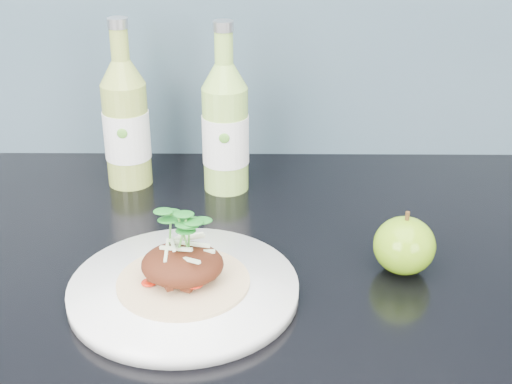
% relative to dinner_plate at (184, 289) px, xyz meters
% --- Properties ---
extents(dinner_plate, '(0.26, 0.26, 0.02)m').
position_rel_dinner_plate_xyz_m(dinner_plate, '(0.00, 0.00, 0.00)').
color(dinner_plate, white).
rests_on(dinner_plate, kitchen_counter).
extents(pork_taco, '(0.15, 0.15, 0.10)m').
position_rel_dinner_plate_xyz_m(pork_taco, '(-0.00, 0.00, 0.04)').
color(pork_taco, tan).
rests_on(pork_taco, dinner_plate).
extents(green_apple, '(0.08, 0.08, 0.08)m').
position_rel_dinner_plate_xyz_m(green_apple, '(0.25, 0.05, 0.03)').
color(green_apple, '#4C840E').
rests_on(green_apple, kitchen_counter).
extents(cider_bottle_left, '(0.07, 0.07, 0.25)m').
position_rel_dinner_plate_xyz_m(cider_bottle_left, '(-0.11, 0.30, 0.09)').
color(cider_bottle_left, '#96AA47').
rests_on(cider_bottle_left, kitchen_counter).
extents(cider_bottle_right, '(0.09, 0.09, 0.25)m').
position_rel_dinner_plate_xyz_m(cider_bottle_right, '(0.03, 0.28, 0.09)').
color(cider_bottle_right, '#95C552').
rests_on(cider_bottle_right, kitchen_counter).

